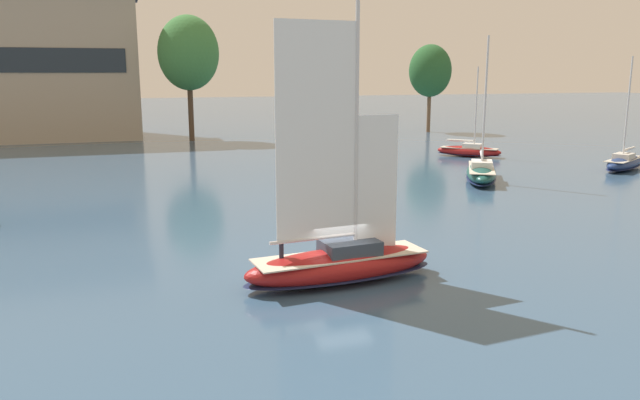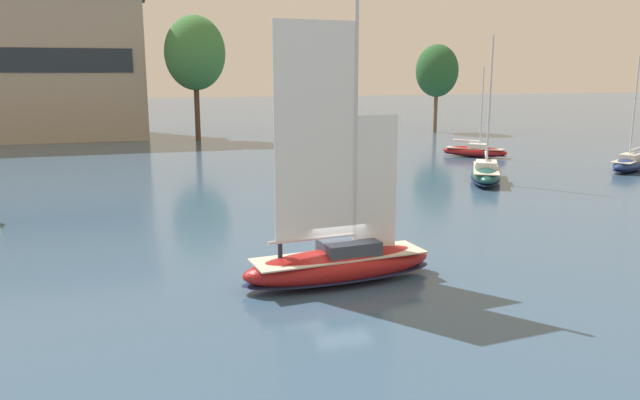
{
  "view_description": "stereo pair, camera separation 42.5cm",
  "coord_description": "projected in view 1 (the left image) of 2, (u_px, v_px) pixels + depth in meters",
  "views": [
    {
      "loc": [
        -8.62,
        -24.58,
        9.04
      ],
      "look_at": [
        0.0,
        3.0,
        3.06
      ],
      "focal_mm": 35.0,
      "sensor_mm": 36.0,
      "label": 1
    },
    {
      "loc": [
        -8.22,
        -24.71,
        9.04
      ],
      "look_at": [
        0.0,
        3.0,
        3.06
      ],
      "focal_mm": 35.0,
      "sensor_mm": 36.0,
      "label": 2
    }
  ],
  "objects": [
    {
      "name": "waterfront_building",
      "position": [
        12.0,
        65.0,
        81.9
      ],
      "size": [
        33.1,
        13.96,
        19.59
      ],
      "color": "tan",
      "rests_on": "ground"
    },
    {
      "name": "sailboat_main",
      "position": [
        341.0,
        260.0,
        27.13
      ],
      "size": [
        9.04,
        3.37,
        12.14
      ],
      "color": "maroon",
      "rests_on": "ground"
    },
    {
      "name": "sailboat_moored_far_slip",
      "position": [
        469.0,
        151.0,
        67.14
      ],
      "size": [
        6.44,
        6.08,
        9.53
      ],
      "color": "maroon",
      "rests_on": "ground"
    },
    {
      "name": "ground_plane",
      "position": [
        340.0,
        281.0,
        27.33
      ],
      "size": [
        400.0,
        400.0,
        0.0
      ],
      "primitive_type": "plane",
      "color": "#385675"
    },
    {
      "name": "sailboat_moored_mid_channel",
      "position": [
        481.0,
        172.0,
        52.11
      ],
      "size": [
        6.41,
        8.65,
        11.83
      ],
      "color": "#194C47",
      "rests_on": "ground"
    },
    {
      "name": "tree_shore_right",
      "position": [
        430.0,
        71.0,
        92.8
      ],
      "size": [
        6.3,
        6.3,
        12.98
      ],
      "color": "brown",
      "rests_on": "ground"
    },
    {
      "name": "tree_shore_center",
      "position": [
        188.0,
        53.0,
        80.83
      ],
      "size": [
        7.87,
        7.87,
        16.2
      ],
      "color": "#4C3828",
      "rests_on": "ground"
    },
    {
      "name": "sailboat_moored_near_marina",
      "position": [
        624.0,
        162.0,
        58.23
      ],
      "size": [
        7.58,
        5.63,
        10.39
      ],
      "color": "navy",
      "rests_on": "ground"
    }
  ]
}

